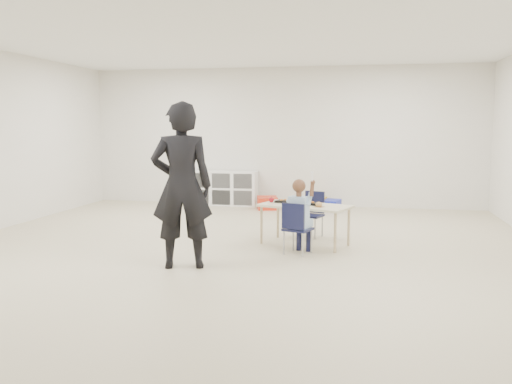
% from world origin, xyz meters
% --- Properties ---
extents(room, '(9.00, 9.02, 2.80)m').
position_xyz_m(room, '(0.00, 0.00, 1.40)').
color(room, beige).
rests_on(room, ground).
extents(table, '(1.34, 0.97, 0.55)m').
position_xyz_m(table, '(0.84, 0.81, 0.28)').
color(table, beige).
rests_on(table, ground).
extents(chair_near, '(0.40, 0.39, 0.66)m').
position_xyz_m(chair_near, '(0.81, 0.27, 0.33)').
color(chair_near, '#111433').
rests_on(chair_near, ground).
extents(chair_far, '(0.40, 0.39, 0.66)m').
position_xyz_m(chair_far, '(0.87, 1.35, 0.33)').
color(chair_far, '#111433').
rests_on(chair_far, ground).
extents(child, '(0.56, 0.56, 1.05)m').
position_xyz_m(child, '(0.81, 0.27, 0.52)').
color(child, '#ACCBE9').
rests_on(child, chair_near).
extents(lunch_tray_near, '(0.26, 0.22, 0.03)m').
position_xyz_m(lunch_tray_near, '(0.94, 0.83, 0.57)').
color(lunch_tray_near, black).
rests_on(lunch_tray_near, table).
extents(lunch_tray_far, '(0.26, 0.22, 0.03)m').
position_xyz_m(lunch_tray_far, '(0.53, 0.97, 0.57)').
color(lunch_tray_far, black).
rests_on(lunch_tray_far, table).
extents(milk_carton, '(0.09, 0.09, 0.10)m').
position_xyz_m(milk_carton, '(0.83, 0.68, 0.60)').
color(milk_carton, white).
rests_on(milk_carton, table).
extents(bread_roll, '(0.09, 0.09, 0.07)m').
position_xyz_m(bread_roll, '(1.05, 0.66, 0.59)').
color(bread_roll, tan).
rests_on(bread_roll, table).
extents(apple_near, '(0.07, 0.07, 0.07)m').
position_xyz_m(apple_near, '(0.74, 0.91, 0.59)').
color(apple_near, maroon).
rests_on(apple_near, table).
extents(apple_far, '(0.07, 0.07, 0.07)m').
position_xyz_m(apple_far, '(0.36, 0.96, 0.59)').
color(apple_far, maroon).
rests_on(apple_far, table).
extents(cubby_shelf, '(1.40, 0.40, 0.70)m').
position_xyz_m(cubby_shelf, '(-1.20, 4.28, 0.35)').
color(cubby_shelf, white).
rests_on(cubby_shelf, ground).
extents(adult, '(0.79, 0.62, 1.89)m').
position_xyz_m(adult, '(-0.41, -0.65, 0.94)').
color(adult, black).
rests_on(adult, ground).
extents(bin_red, '(0.49, 0.57, 0.24)m').
position_xyz_m(bin_red, '(-0.22, 3.92, 0.12)').
color(bin_red, red).
rests_on(bin_red, ground).
extents(bin_yellow, '(0.44, 0.53, 0.24)m').
position_xyz_m(bin_yellow, '(0.72, 3.98, 0.12)').
color(bin_yellow, gold).
rests_on(bin_yellow, ground).
extents(bin_blue, '(0.41, 0.49, 0.21)m').
position_xyz_m(bin_blue, '(1.01, 3.94, 0.10)').
color(bin_blue, '#1723AE').
rests_on(bin_blue, ground).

